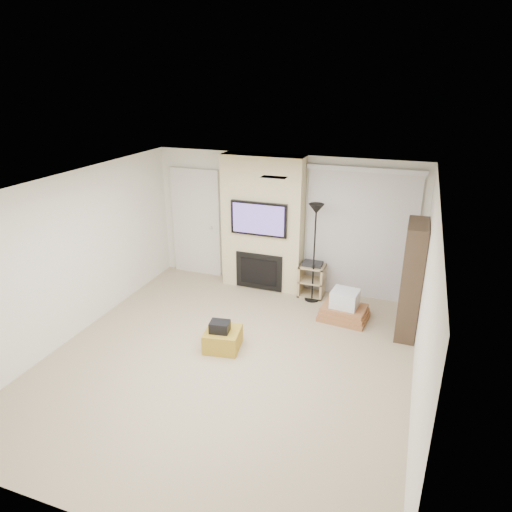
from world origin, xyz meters
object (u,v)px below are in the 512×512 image
(ottoman, at_px, (223,339))
(box_stack, at_px, (344,308))
(av_stand, at_px, (312,278))
(floor_lamp, at_px, (315,226))
(bookshelf, at_px, (412,280))

(ottoman, bearing_deg, box_stack, 43.95)
(ottoman, height_order, av_stand, av_stand)
(floor_lamp, bearing_deg, box_stack, -37.90)
(ottoman, xyz_separation_m, floor_lamp, (0.88, 2.00, 1.26))
(bookshelf, bearing_deg, av_stand, 155.76)
(floor_lamp, height_order, box_stack, floor_lamp)
(ottoman, bearing_deg, av_stand, 69.09)
(ottoman, xyz_separation_m, box_stack, (1.54, 1.48, 0.05))
(ottoman, xyz_separation_m, bookshelf, (2.52, 1.40, 0.75))
(floor_lamp, relative_size, av_stand, 2.70)
(ottoman, distance_m, floor_lamp, 2.52)
(box_stack, distance_m, bookshelf, 1.21)
(av_stand, relative_size, box_stack, 0.80)
(box_stack, relative_size, bookshelf, 0.46)
(ottoman, relative_size, box_stack, 0.60)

